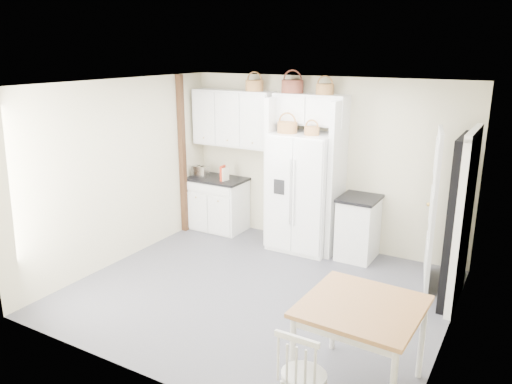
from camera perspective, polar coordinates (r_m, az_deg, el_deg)
The scene contains 27 objects.
floor at distance 6.49m, azimuth 0.22°, elevation -11.37°, with size 4.50×4.50×0.00m, color #4F4F55.
ceiling at distance 5.77m, azimuth 0.25°, elevation 12.20°, with size 4.50×4.50×0.00m, color white.
wall_back at distance 7.74m, azimuth 7.60°, elevation 3.34°, with size 4.50×4.50×0.00m, color beige.
wall_left at distance 7.34m, azimuth -15.22°, elevation 2.20°, with size 4.00×4.00×0.00m, color beige.
wall_right at distance 5.31m, azimuth 21.87°, elevation -3.70°, with size 4.00×4.00×0.00m, color beige.
refrigerator at distance 7.60m, azimuth 5.45°, elevation 0.02°, with size 0.93×0.75×1.79m, color white.
base_cab_left at distance 8.52m, azimuth -4.37°, elevation -1.43°, with size 0.93×0.59×0.86m, color white.
base_cab_right at distance 7.47m, azimuth 11.59°, elevation -4.14°, with size 0.51×0.61×0.90m, color white.
dining_table at distance 4.78m, azimuth 11.72°, elevation -16.87°, with size 1.00×1.00×0.84m, color #9F672E.
windsor_chair at distance 4.40m, azimuth 5.50°, elevation -20.14°, with size 0.39×0.35×0.79m, color white.
counter_left at distance 8.40m, azimuth -4.43°, elevation 1.49°, with size 0.97×0.63×0.04m, color black.
counter_right at distance 7.33m, azimuth 11.80°, elevation -0.71°, with size 0.55×0.65×0.04m, color black.
toaster at distance 8.46m, azimuth -6.38°, elevation 2.34°, with size 0.27×0.16×0.19m, color silver.
cookbook_red at distance 8.21m, azimuth -3.82°, elevation 2.19°, with size 0.04×0.16×0.25m, color #B32C15.
cookbook_cream at distance 8.19m, azimuth -3.51°, elevation 2.04°, with size 0.03×0.14×0.21m, color beige.
basket_upper_c at distance 7.91m, azimuth -0.18°, elevation 12.06°, with size 0.29×0.29×0.17m, color olive.
basket_bridge_a at distance 7.61m, azimuth 4.18°, elevation 11.94°, with size 0.34×0.34×0.19m, color #55231D.
basket_bridge_b at distance 7.40m, azimuth 7.87°, elevation 11.56°, with size 0.26×0.26×0.15m, color olive.
basket_fridge_a at distance 7.40m, azimuth 3.59°, elevation 7.39°, with size 0.30×0.30×0.16m, color olive.
basket_fridge_b at distance 7.24m, azimuth 6.39°, elevation 6.95°, with size 0.22×0.22×0.12m, color olive.
upper_cabinet at distance 8.17m, azimuth -2.57°, elevation 8.41°, with size 1.40×0.34×0.90m, color white.
bridge_cabinet at distance 7.51m, azimuth 6.26°, elevation 9.38°, with size 1.12×0.34×0.45m, color white.
fridge_panel_left at distance 7.78m, azimuth 2.22°, elevation 2.40°, with size 0.08×0.60×2.30m, color white.
fridge_panel_right at distance 7.38m, azimuth 9.24°, elevation 1.44°, with size 0.08×0.60×2.30m, color white.
trim_post at distance 8.29m, azimuth -8.41°, elevation 4.15°, with size 0.09×0.09×2.60m, color #311F0E.
doorway_void at distance 6.35m, azimuth 22.19°, elevation -3.19°, with size 0.18×0.85×2.05m, color black.
door_slab at distance 6.71m, azimuth 19.59°, elevation -1.90°, with size 0.80×0.04×2.05m, color white.
Camera 1 is at (2.85, -5.00, 3.00)m, focal length 35.00 mm.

